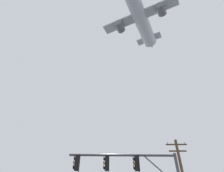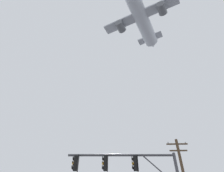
% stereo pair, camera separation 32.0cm
% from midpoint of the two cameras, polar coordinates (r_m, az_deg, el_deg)
% --- Properties ---
extents(airplane, '(17.21, 22.28, 6.36)m').
position_cam_midpoint_polar(airplane, '(48.37, 8.10, 20.62)').
color(airplane, '#B7BCC6').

